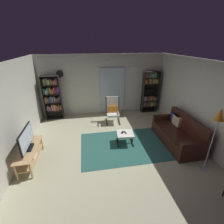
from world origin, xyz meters
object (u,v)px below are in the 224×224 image
object	(u,v)px
television	(26,140)
lounge_armchair	(113,109)
ottoman	(125,135)
tv_stand	(30,153)
leather_sofa	(178,134)
bookshelf_near_tv	(52,96)
floor_lamp_by_sofa	(219,120)
bookshelf_near_sofa	(150,91)
tv_remote	(125,132)
cell_phone	(122,132)
wall_clock	(60,74)

from	to	relation	value
television	lounge_armchair	bearing A→B (deg)	38.54
lounge_armchair	ottoman	size ratio (longest dim) A/B	1.80
tv_stand	leather_sofa	distance (m)	4.47
ottoman	television	bearing A→B (deg)	-170.37
bookshelf_near_tv	floor_lamp_by_sofa	distance (m)	5.74
bookshelf_near_sofa	leather_sofa	size ratio (longest dim) A/B	0.99
tv_remote	cell_phone	size ratio (longest dim) A/B	1.03
bookshelf_near_sofa	cell_phone	world-z (taller)	bookshelf_near_sofa
bookshelf_near_tv	leather_sofa	distance (m)	5.01
cell_phone	lounge_armchair	bearing A→B (deg)	127.09
television	wall_clock	distance (m)	3.25
television	ottoman	xyz separation A→B (m)	(2.74, 0.47, -0.45)
ottoman	floor_lamp_by_sofa	world-z (taller)	floor_lamp_by_sofa
tv_remote	ottoman	bearing A→B (deg)	-120.08
tv_stand	tv_remote	xyz separation A→B (m)	(2.75, 0.49, 0.06)
bookshelf_near_sofa	leather_sofa	xyz separation A→B (m)	(-0.01, -2.59, -0.69)
ottoman	tv_remote	bearing A→B (deg)	73.34
television	bookshelf_near_sofa	world-z (taller)	bookshelf_near_sofa
tv_remote	lounge_armchair	bearing A→B (deg)	81.01
bookshelf_near_tv	ottoman	world-z (taller)	bookshelf_near_tv
bookshelf_near_sofa	ottoman	xyz separation A→B (m)	(-1.73, -2.35, -0.70)
tv_stand	bookshelf_near_sofa	bearing A→B (deg)	32.25
television	bookshelf_near_tv	size ratio (longest dim) A/B	0.50
television	bookshelf_near_tv	bearing A→B (deg)	85.58
television	lounge_armchair	distance (m)	3.36
floor_lamp_by_sofa	cell_phone	bearing A→B (deg)	140.49
bookshelf_near_sofa	cell_phone	bearing A→B (deg)	-128.15
tv_stand	wall_clock	bearing A→B (deg)	78.59
tv_remote	wall_clock	distance (m)	3.62
ottoman	tv_remote	world-z (taller)	tv_remote
television	tv_stand	bearing A→B (deg)	-112.05
cell_phone	bookshelf_near_tv	bearing A→B (deg)	172.82
television	ottoman	distance (m)	2.82
tv_stand	bookshelf_near_sofa	world-z (taller)	bookshelf_near_sofa
lounge_armchair	tv_remote	xyz separation A→B (m)	(0.12, -1.60, -0.15)
tv_stand	cell_phone	xyz separation A→B (m)	(2.66, 0.52, 0.06)
tv_remote	cell_phone	bearing A→B (deg)	151.69
floor_lamp_by_sofa	television	bearing A→B (deg)	167.38
television	bookshelf_near_sofa	bearing A→B (deg)	32.22
ottoman	bookshelf_near_sofa	bearing A→B (deg)	53.65
bookshelf_near_tv	cell_phone	world-z (taller)	bookshelf_near_tv
bookshelf_near_sofa	tv_remote	bearing A→B (deg)	-126.51
tv_remote	wall_clock	xyz separation A→B (m)	(-2.14, 2.51, 1.47)
tv_stand	floor_lamp_by_sofa	world-z (taller)	floor_lamp_by_sofa
ottoman	leather_sofa	bearing A→B (deg)	-7.86
lounge_armchair	cell_phone	distance (m)	1.59
leather_sofa	cell_phone	xyz separation A→B (m)	(-1.80, 0.28, 0.07)
bookshelf_near_sofa	floor_lamp_by_sofa	world-z (taller)	bookshelf_near_sofa
television	bookshelf_near_sofa	xyz separation A→B (m)	(4.48, 2.82, 0.24)
bookshelf_near_tv	wall_clock	bearing A→B (deg)	28.94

